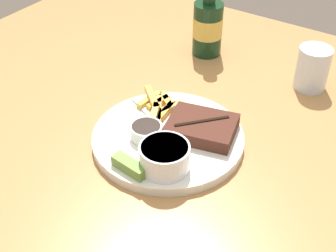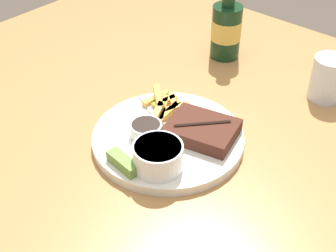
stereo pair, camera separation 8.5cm
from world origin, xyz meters
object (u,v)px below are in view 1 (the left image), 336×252
object	(u,v)px
pickle_spear	(128,165)
beer_bottle	(208,25)
dipping_sauce_cup	(146,131)
fork_utensil	(149,114)
drinking_glass	(313,68)
steak_portion	(202,127)
dinner_plate	(168,138)
coleslaw_cup	(165,156)

from	to	relation	value
pickle_spear	beer_bottle	bearing A→B (deg)	103.55
dipping_sauce_cup	fork_utensil	bearing A→B (deg)	122.39
fork_utensil	drinking_glass	xyz separation A→B (m)	(0.22, 0.30, 0.03)
steak_portion	pickle_spear	bearing A→B (deg)	-108.35
dinner_plate	pickle_spear	bearing A→B (deg)	-91.49
dinner_plate	steak_portion	bearing A→B (deg)	39.02
drinking_glass	pickle_spear	bearing A→B (deg)	-109.13
coleslaw_cup	dipping_sauce_cup	distance (m)	0.09
drinking_glass	coleslaw_cup	bearing A→B (deg)	-104.83
steak_portion	dipping_sauce_cup	xyz separation A→B (m)	(-0.08, -0.07, 0.00)
dipping_sauce_cup	dinner_plate	bearing A→B (deg)	44.42
beer_bottle	pickle_spear	bearing A→B (deg)	-76.45
pickle_spear	coleslaw_cup	bearing A→B (deg)	40.18
dipping_sauce_cup	drinking_glass	distance (m)	0.40
dipping_sauce_cup	pickle_spear	xyz separation A→B (m)	(0.03, -0.09, -0.00)
dinner_plate	coleslaw_cup	world-z (taller)	coleslaw_cup
dipping_sauce_cup	steak_portion	bearing A→B (deg)	41.14
dinner_plate	beer_bottle	world-z (taller)	beer_bottle
dinner_plate	fork_utensil	distance (m)	0.07
steak_portion	pickle_spear	size ratio (longest dim) A/B	2.05
fork_utensil	beer_bottle	size ratio (longest dim) A/B	0.62
dinner_plate	beer_bottle	distance (m)	0.36
dinner_plate	drinking_glass	bearing A→B (deg)	65.30
beer_bottle	dipping_sauce_cup	bearing A→B (deg)	-77.15
fork_utensil	drinking_glass	distance (m)	0.37
steak_portion	fork_utensil	world-z (taller)	steak_portion
steak_portion	coleslaw_cup	size ratio (longest dim) A/B	1.65
pickle_spear	drinking_glass	bearing A→B (deg)	70.87
steak_portion	coleslaw_cup	bearing A→B (deg)	-92.20
dinner_plate	coleslaw_cup	distance (m)	0.09
coleslaw_cup	pickle_spear	bearing A→B (deg)	-139.82
pickle_spear	beer_bottle	world-z (taller)	beer_bottle
coleslaw_cup	pickle_spear	xyz separation A→B (m)	(-0.05, -0.04, -0.02)
steak_portion	drinking_glass	size ratio (longest dim) A/B	1.52
coleslaw_cup	fork_utensil	distance (m)	0.16
dipping_sauce_cup	drinking_glass	xyz separation A→B (m)	(0.18, 0.36, 0.01)
coleslaw_cup	beer_bottle	xyz separation A→B (m)	(-0.15, 0.41, 0.03)
dipping_sauce_cup	drinking_glass	bearing A→B (deg)	63.24
steak_portion	dipping_sauce_cup	distance (m)	0.10
dinner_plate	steak_portion	xyz separation A→B (m)	(0.05, 0.04, 0.02)
dipping_sauce_cup	drinking_glass	world-z (taller)	drinking_glass
coleslaw_cup	drinking_glass	bearing A→B (deg)	75.17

